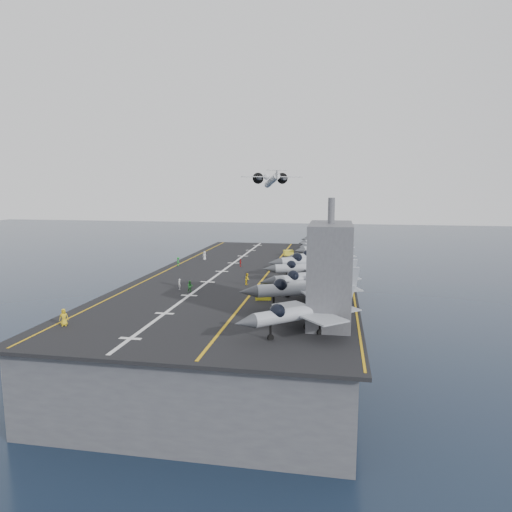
% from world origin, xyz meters
% --- Properties ---
extents(ground, '(500.00, 500.00, 0.00)m').
position_xyz_m(ground, '(0.00, 0.00, 0.00)').
color(ground, '#142135').
rests_on(ground, ground).
extents(hull, '(36.00, 90.00, 10.00)m').
position_xyz_m(hull, '(0.00, 0.00, 5.00)').
color(hull, '#56595E').
rests_on(hull, ground).
extents(flight_deck, '(38.00, 92.00, 0.40)m').
position_xyz_m(flight_deck, '(0.00, 0.00, 10.20)').
color(flight_deck, black).
rests_on(flight_deck, hull).
extents(foul_line, '(0.35, 90.00, 0.02)m').
position_xyz_m(foul_line, '(3.00, 0.00, 10.42)').
color(foul_line, gold).
rests_on(foul_line, flight_deck).
extents(landing_centerline, '(0.50, 90.00, 0.02)m').
position_xyz_m(landing_centerline, '(-6.00, 0.00, 10.42)').
color(landing_centerline, silver).
rests_on(landing_centerline, flight_deck).
extents(deck_edge_port, '(0.25, 90.00, 0.02)m').
position_xyz_m(deck_edge_port, '(-17.00, 0.00, 10.42)').
color(deck_edge_port, gold).
rests_on(deck_edge_port, flight_deck).
extents(deck_edge_stbd, '(0.25, 90.00, 0.02)m').
position_xyz_m(deck_edge_stbd, '(18.50, 0.00, 10.42)').
color(deck_edge_stbd, gold).
rests_on(deck_edge_stbd, flight_deck).
extents(island_superstructure, '(5.00, 10.00, 15.00)m').
position_xyz_m(island_superstructure, '(15.00, -30.00, 17.90)').
color(island_superstructure, '#56595E').
rests_on(island_superstructure, flight_deck).
extents(fighter_jet_0, '(17.79, 17.22, 5.17)m').
position_xyz_m(fighter_jet_0, '(12.15, -35.04, 12.99)').
color(fighter_jet_0, '#99A1AB').
rests_on(fighter_jet_0, flight_deck).
extents(fighter_jet_1, '(19.20, 16.25, 5.65)m').
position_xyz_m(fighter_jet_1, '(11.83, -24.01, 13.23)').
color(fighter_jet_1, gray).
rests_on(fighter_jet_1, flight_deck).
extents(fighter_jet_2, '(18.53, 16.55, 5.37)m').
position_xyz_m(fighter_jet_2, '(12.47, -16.19, 13.08)').
color(fighter_jet_2, '#98A0A7').
rests_on(fighter_jet_2, flight_deck).
extents(fighter_jet_3, '(16.37, 13.04, 4.98)m').
position_xyz_m(fighter_jet_3, '(11.23, -6.33, 12.89)').
color(fighter_jet_3, '#979DA5').
rests_on(fighter_jet_3, flight_deck).
extents(fighter_jet_4, '(19.82, 17.73, 5.74)m').
position_xyz_m(fighter_jet_4, '(11.88, -0.02, 13.27)').
color(fighter_jet_4, gray).
rests_on(fighter_jet_4, flight_deck).
extents(fighter_jet_5, '(17.98, 16.21, 5.20)m').
position_xyz_m(fighter_jet_5, '(12.95, 6.88, 13.00)').
color(fighter_jet_5, '#9CA3AA').
rests_on(fighter_jet_5, flight_deck).
extents(fighter_jet_6, '(18.12, 17.75, 5.29)m').
position_xyz_m(fighter_jet_6, '(13.30, 19.14, 13.05)').
color(fighter_jet_6, '#949EA5').
rests_on(fighter_jet_6, flight_deck).
extents(fighter_jet_7, '(15.48, 17.22, 4.99)m').
position_xyz_m(fighter_jet_7, '(11.37, 27.44, 12.89)').
color(fighter_jet_7, '#8E949C').
rests_on(fighter_jet_7, flight_deck).
extents(fighter_jet_8, '(16.50, 15.90, 4.79)m').
position_xyz_m(fighter_jet_8, '(12.32, 33.92, 12.80)').
color(fighter_jet_8, '#929AA1').
rests_on(fighter_jet_8, flight_deck).
extents(tow_cart_a, '(2.54, 1.92, 1.37)m').
position_xyz_m(tow_cart_a, '(5.37, -20.31, 11.08)').
color(tow_cart_a, gold).
rests_on(tow_cart_a, flight_deck).
extents(tow_cart_b, '(2.40, 1.76, 1.32)m').
position_xyz_m(tow_cart_b, '(6.26, 2.87, 11.06)').
color(tow_cart_b, gold).
rests_on(tow_cart_b, flight_deck).
extents(tow_cart_c, '(2.55, 2.10, 1.31)m').
position_xyz_m(tow_cart_c, '(4.50, 22.80, 11.06)').
color(tow_cart_c, yellow).
rests_on(tow_cart_c, flight_deck).
extents(crew_0, '(1.47, 1.27, 2.07)m').
position_xyz_m(crew_0, '(-15.75, -37.02, 11.43)').
color(crew_0, gold).
rests_on(crew_0, flight_deck).
extents(crew_1, '(1.12, 1.26, 1.75)m').
position_xyz_m(crew_1, '(-8.79, -16.40, 11.27)').
color(crew_1, silver).
rests_on(crew_1, flight_deck).
extents(crew_2, '(1.29, 1.07, 1.84)m').
position_xyz_m(crew_2, '(-6.52, -17.86, 11.32)').
color(crew_2, green).
rests_on(crew_2, flight_deck).
extents(crew_3, '(1.26, 1.32, 1.83)m').
position_xyz_m(crew_3, '(-16.49, 4.63, 11.32)').
color(crew_3, green).
rests_on(crew_3, flight_deck).
extents(crew_4, '(0.69, 0.99, 1.60)m').
position_xyz_m(crew_4, '(-3.59, 5.95, 11.20)').
color(crew_4, '#B21919').
rests_on(crew_4, flight_deck).
extents(crew_5, '(1.41, 1.27, 1.96)m').
position_xyz_m(crew_5, '(-13.31, 12.96, 11.38)').
color(crew_5, white).
rests_on(crew_5, flight_deck).
extents(crew_7, '(0.95, 1.29, 1.97)m').
position_xyz_m(crew_7, '(1.18, -10.95, 11.39)').
color(crew_7, yellow).
rests_on(crew_7, flight_deck).
extents(transport_plane, '(23.57, 20.20, 4.70)m').
position_xyz_m(transport_plane, '(-5.08, 61.83, 28.58)').
color(transport_plane, '#BBBDC0').
extents(fighter_jet_9, '(16.50, 15.90, 4.79)m').
position_xyz_m(fighter_jet_9, '(12.32, 42.42, 12.80)').
color(fighter_jet_9, '#929AA1').
rests_on(fighter_jet_9, flight_deck).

